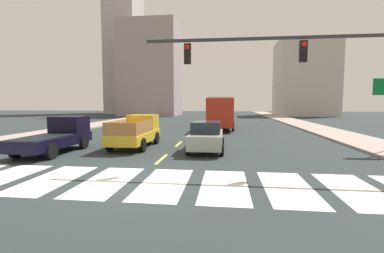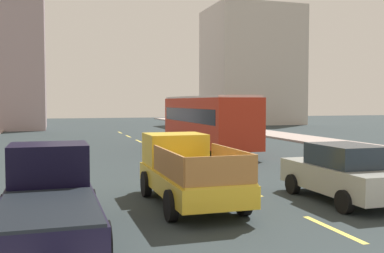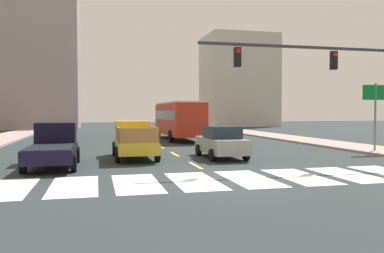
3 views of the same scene
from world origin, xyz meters
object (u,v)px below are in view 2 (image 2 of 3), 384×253
Objects in this scene: sedan_near_left at (343,173)px; pickup_stakebed at (186,171)px; pickup_dark at (49,195)px; city_bus at (207,119)px.

pickup_stakebed is at bearing 164.44° from sedan_near_left.
city_bus is (8.98, 15.41, 1.03)m from pickup_dark.
pickup_stakebed is 0.48× the size of city_bus.
sedan_near_left is at bearing -16.56° from pickup_stakebed.
city_bus reaches higher than sedan_near_left.
pickup_dark is at bearing -148.63° from pickup_stakebed.
city_bus is at bearing 87.87° from sedan_near_left.
city_bus is 2.45× the size of sedan_near_left.
pickup_dark is 0.48× the size of city_bus.
pickup_stakebed is 4.72m from sedan_near_left.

